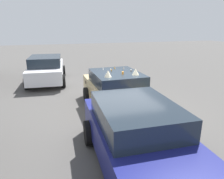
{
  "coord_description": "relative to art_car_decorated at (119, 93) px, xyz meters",
  "views": [
    {
      "loc": [
        -6.74,
        2.32,
        3.07
      ],
      "look_at": [
        0.0,
        0.3,
        0.9
      ],
      "focal_mm": 33.59,
      "sensor_mm": 36.0,
      "label": 1
    }
  ],
  "objects": [
    {
      "name": "parked_sedan_near_left",
      "position": [
        5.14,
        2.53,
        0.03
      ],
      "size": [
        4.29,
        2.23,
        1.47
      ],
      "rotation": [
        0.0,
        0.0,
        -0.08
      ],
      "color": "white",
      "rests_on": "ground"
    },
    {
      "name": "parked_sedan_near_right",
      "position": [
        -3.18,
        0.61,
        0.03
      ],
      "size": [
        4.41,
        2.13,
        1.47
      ],
      "rotation": [
        0.0,
        0.0,
        3.11
      ],
      "color": "navy",
      "rests_on": "ground"
    },
    {
      "name": "art_car_decorated",
      "position": [
        0.0,
        0.0,
        0.0
      ],
      "size": [
        4.68,
        2.14,
        1.64
      ],
      "rotation": [
        0.0,
        0.0,
        3.16
      ],
      "color": "#D8BC7F",
      "rests_on": "ground"
    },
    {
      "name": "ground_plane",
      "position": [
        -0.08,
        -0.0,
        -0.72
      ],
      "size": [
        60.0,
        60.0,
        0.0
      ],
      "primitive_type": "plane",
      "color": "#514F4C"
    }
  ]
}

